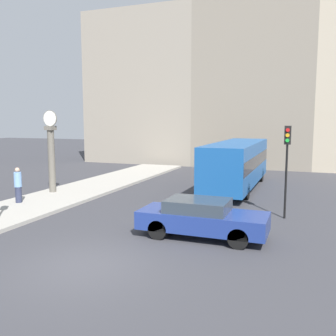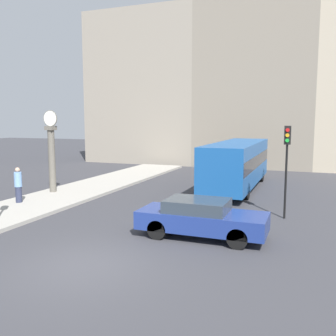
{
  "view_description": "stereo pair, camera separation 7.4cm",
  "coord_description": "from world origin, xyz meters",
  "px_view_note": "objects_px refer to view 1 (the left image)",
  "views": [
    {
      "loc": [
        5.76,
        -8.6,
        4.07
      ],
      "look_at": [
        -0.69,
        8.45,
        1.73
      ],
      "focal_mm": 40.0,
      "sensor_mm": 36.0,
      "label": 1
    },
    {
      "loc": [
        5.83,
        -8.57,
        4.07
      ],
      "look_at": [
        -0.69,
        8.45,
        1.73
      ],
      "focal_mm": 40.0,
      "sensor_mm": 36.0,
      "label": 2
    }
  ],
  "objects_px": {
    "sedan_car": "(202,218)",
    "bus_distant": "(237,162)",
    "traffic_light_far": "(287,153)",
    "street_clock": "(51,153)",
    "pedestrian_blue_stripe": "(18,185)"
  },
  "relations": [
    {
      "from": "sedan_car",
      "to": "pedestrian_blue_stripe",
      "type": "bearing_deg",
      "value": 170.4
    },
    {
      "from": "street_clock",
      "to": "sedan_car",
      "type": "bearing_deg",
      "value": -24.44
    },
    {
      "from": "traffic_light_far",
      "to": "street_clock",
      "type": "height_order",
      "value": "street_clock"
    },
    {
      "from": "sedan_car",
      "to": "traffic_light_far",
      "type": "height_order",
      "value": "traffic_light_far"
    },
    {
      "from": "sedan_car",
      "to": "bus_distant",
      "type": "bearing_deg",
      "value": 93.38
    },
    {
      "from": "sedan_car",
      "to": "bus_distant",
      "type": "distance_m",
      "value": 9.96
    },
    {
      "from": "bus_distant",
      "to": "traffic_light_far",
      "type": "xyz_separation_m",
      "value": [
        3.14,
        -6.23,
        1.17
      ]
    },
    {
      "from": "bus_distant",
      "to": "street_clock",
      "type": "bearing_deg",
      "value": -148.97
    },
    {
      "from": "traffic_light_far",
      "to": "sedan_car",
      "type": "bearing_deg",
      "value": -124.89
    },
    {
      "from": "sedan_car",
      "to": "pedestrian_blue_stripe",
      "type": "relative_size",
      "value": 2.64
    },
    {
      "from": "bus_distant",
      "to": "street_clock",
      "type": "relative_size",
      "value": 2.23
    },
    {
      "from": "bus_distant",
      "to": "traffic_light_far",
      "type": "distance_m",
      "value": 7.08
    },
    {
      "from": "pedestrian_blue_stripe",
      "to": "traffic_light_far",
      "type": "bearing_deg",
      "value": 9.7
    },
    {
      "from": "street_clock",
      "to": "pedestrian_blue_stripe",
      "type": "relative_size",
      "value": 2.64
    },
    {
      "from": "traffic_light_far",
      "to": "pedestrian_blue_stripe",
      "type": "relative_size",
      "value": 2.28
    }
  ]
}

